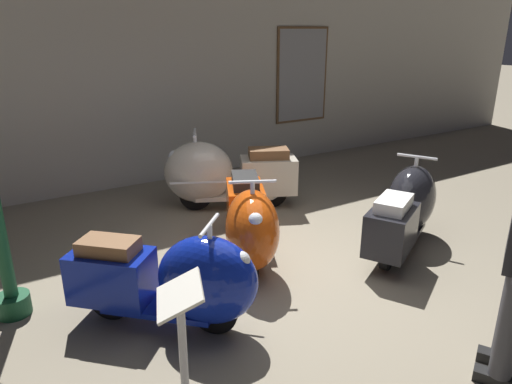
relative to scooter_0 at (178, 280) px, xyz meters
The scene contains 6 objects.
ground_plane 1.34m from the scooter_0, ahead, with size 60.00×60.00×0.00m, color gray.
showroom_back_wall 4.38m from the scooter_0, 72.04° to the left, with size 18.00×0.24×3.82m.
scooter_0 is the anchor object (origin of this frame).
scooter_1 1.26m from the scooter_0, 31.91° to the left, with size 1.13×1.67×1.00m.
scooter_2 2.68m from the scooter_0, 55.23° to the left, with size 1.80×1.21×1.07m.
scooter_3 2.75m from the scooter_0, ahead, with size 1.63×1.16×0.98m.
Camera 1 is at (-2.43, -3.24, 2.31)m, focal length 32.50 mm.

